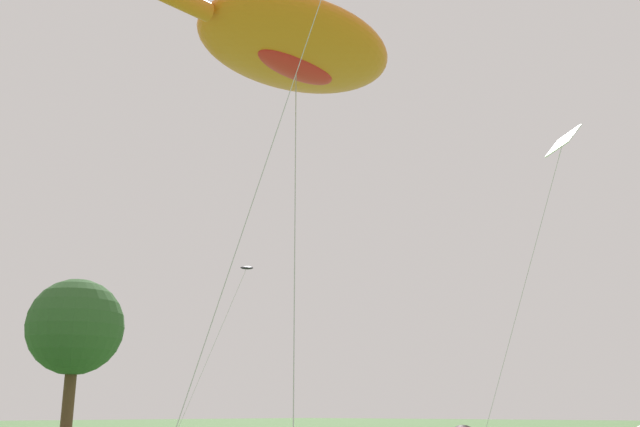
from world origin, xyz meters
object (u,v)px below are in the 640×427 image
at_px(big_show_kite, 290,45).
at_px(small_kite_diamond_red, 561,150).
at_px(small_kite_box_yellow, 244,274).
at_px(tree_oak_right, 75,327).

distance_m(big_show_kite, small_kite_diamond_red, 10.03).
xyz_separation_m(big_show_kite, small_kite_box_yellow, (10.55, 13.74, -2.84)).
relative_size(big_show_kite, tree_oak_right, 0.96).
bearing_deg(big_show_kite, tree_oak_right, 70.30).
relative_size(small_kite_box_yellow, tree_oak_right, 0.71).
bearing_deg(small_kite_diamond_red, small_kite_box_yellow, -79.77).
height_order(big_show_kite, tree_oak_right, tree_oak_right).
distance_m(big_show_kite, tree_oak_right, 44.32).
distance_m(big_show_kite, small_kite_box_yellow, 17.55).
height_order(small_kite_diamond_red, small_kite_box_yellow, small_kite_diamond_red).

